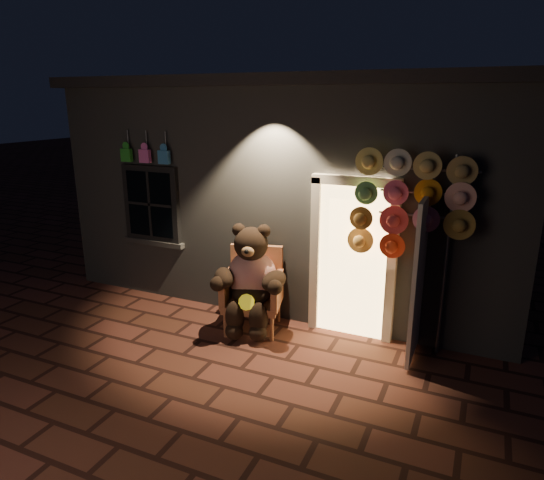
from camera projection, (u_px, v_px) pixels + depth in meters
The scene contains 5 objects.
ground at pixel (211, 361), 6.00m from camera, with size 60.00×60.00×0.00m, color #552920.
shop_building at pixel (319, 177), 9.01m from camera, with size 7.30×5.95×3.51m.
wicker_armchair at pixel (254, 289), 6.79m from camera, with size 0.93×0.88×1.14m.
teddy_bear at pixel (251, 279), 6.60m from camera, with size 1.06×0.94×1.50m.
hat_rack at pixel (407, 202), 5.78m from camera, with size 1.46×0.22×2.54m.
Camera 1 is at (2.87, -4.57, 3.13)m, focal length 32.00 mm.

